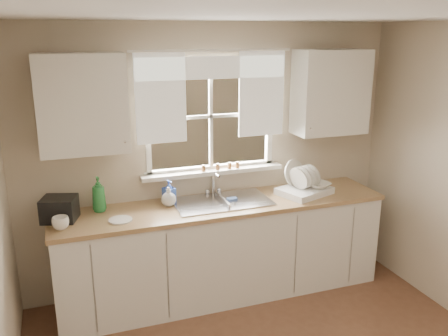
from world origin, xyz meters
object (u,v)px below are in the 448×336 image
object	(u,v)px
dish_rack	(304,187)
cup	(61,223)
soap_bottle_a	(99,194)
black_appliance	(59,209)

from	to	relation	value
dish_rack	cup	bearing A→B (deg)	-177.06
cup	soap_bottle_a	bearing A→B (deg)	44.82
dish_rack	black_appliance	distance (m)	2.22
cup	black_appliance	xyz separation A→B (m)	(0.00, 0.20, 0.05)
soap_bottle_a	cup	distance (m)	0.46
black_appliance	soap_bottle_a	bearing A→B (deg)	34.87
dish_rack	black_appliance	size ratio (longest dim) A/B	2.10
black_appliance	cup	bearing A→B (deg)	-72.68
soap_bottle_a	cup	world-z (taller)	soap_bottle_a
dish_rack	black_appliance	xyz separation A→B (m)	(-2.22, 0.09, 0.03)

